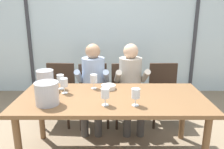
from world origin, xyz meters
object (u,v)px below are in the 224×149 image
chair_right_of_center (164,89)px  person_pale_blue_shirt (93,81)px  chair_center (127,89)px  dining_table (112,103)px  wine_glass_center_pour (64,83)px  ice_bucket_secondary (47,93)px  chair_near_curtain (60,88)px  wine_glass_near_bucket (94,79)px  wine_glass_by_right_taster (105,94)px  wine_glass_by_left_taster (136,94)px  ice_bucket_primary (45,80)px  tasting_bowl (108,87)px  person_beige_jumper (131,81)px  chair_left_of_center (93,89)px  wine_glass_spare_empty (60,79)px

chair_right_of_center → person_pale_blue_shirt: size_ratio=0.73×
chair_center → chair_right_of_center: same height
dining_table → wine_glass_center_pour: bearing=168.4°
person_pale_blue_shirt → ice_bucket_secondary: bearing=-110.5°
chair_near_curtain → wine_glass_center_pour: (0.25, -0.79, 0.34)m
wine_glass_near_bucket → wine_glass_by_right_taster: 0.52m
wine_glass_by_left_taster → person_pale_blue_shirt: bearing=117.2°
person_pale_blue_shirt → wine_glass_near_bucket: (0.05, -0.47, 0.17)m
dining_table → chair_center: bearing=76.4°
ice_bucket_secondary → dining_table: bearing=17.6°
chair_near_curtain → wine_glass_center_pour: size_ratio=4.97×
ice_bucket_primary → ice_bucket_secondary: size_ratio=1.01×
person_pale_blue_shirt → tasting_bowl: person_pale_blue_shirt is taller
chair_right_of_center → wine_glass_near_bucket: 1.22m
chair_center → ice_bucket_primary: size_ratio=3.63×
chair_right_of_center → tasting_bowl: chair_right_of_center is taller
wine_glass_center_pour → chair_near_curtain: bearing=107.7°
ice_bucket_primary → wine_glass_near_bucket: ice_bucket_primary is taller
chair_right_of_center → person_beige_jumper: size_ratio=0.73×
wine_glass_by_left_taster → wine_glass_by_right_taster: bearing=178.7°
person_beige_jumper → wine_glass_near_bucket: bearing=-140.2°
chair_right_of_center → ice_bucket_secondary: bearing=-143.4°
ice_bucket_secondary → wine_glass_by_right_taster: size_ratio=1.36×
chair_center → ice_bucket_primary: ice_bucket_primary is taller
dining_table → wine_glass_by_right_taster: size_ratio=11.61×
wine_glass_by_right_taster → chair_center: bearing=75.8°
chair_left_of_center → wine_glass_near_bucket: (0.06, -0.59, 0.34)m
chair_right_of_center → dining_table: bearing=-132.2°
wine_glass_spare_empty → person_pale_blue_shirt: bearing=54.6°
chair_right_of_center → wine_glass_center_pour: size_ratio=4.97×
tasting_bowl → person_beige_jumper: bearing=57.5°
dining_table → ice_bucket_primary: (-0.77, 0.22, 0.20)m
dining_table → ice_bucket_secondary: size_ratio=8.55×
wine_glass_by_left_taster → wine_glass_spare_empty: same height
wine_glass_by_left_taster → wine_glass_near_bucket: (-0.45, 0.50, 0.00)m
ice_bucket_primary → chair_right_of_center: bearing=23.4°
person_pale_blue_shirt → person_beige_jumper: same height
ice_bucket_secondary → wine_glass_near_bucket: 0.63m
wine_glass_near_bucket → person_beige_jumper: bearing=44.0°
chair_near_curtain → wine_glass_near_bucket: (0.57, -0.63, 0.34)m
person_beige_jumper → wine_glass_center_pour: 1.03m
chair_near_curtain → person_beige_jumper: size_ratio=0.73×
wine_glass_by_left_taster → wine_glass_spare_empty: bearing=149.7°
person_beige_jumper → wine_glass_spare_empty: 1.01m
tasting_bowl → wine_glass_by_right_taster: size_ratio=0.99×
wine_glass_by_right_taster → wine_glass_by_left_taster: bearing=-1.3°
wine_glass_near_bucket → wine_glass_spare_empty: bearing=-178.2°
wine_glass_by_left_taster → chair_near_curtain: bearing=131.9°
person_pale_blue_shirt → wine_glass_spare_empty: size_ratio=6.81×
chair_right_of_center → tasting_bowl: bearing=-143.0°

